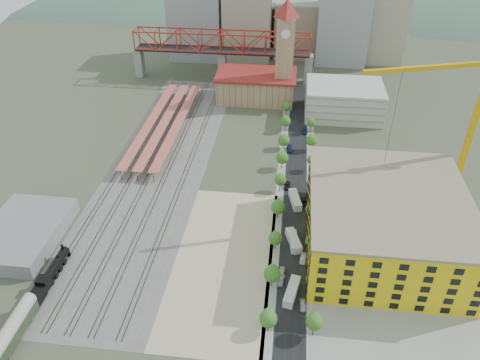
# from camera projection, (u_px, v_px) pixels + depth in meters

# --- Properties ---
(ground) EXTENTS (400.00, 400.00, 0.00)m
(ground) POSITION_uv_depth(u_px,v_px,m) (249.00, 197.00, 161.67)
(ground) COLOR #474C38
(ground) RESTS_ON ground
(ballast_strip) EXTENTS (36.00, 165.00, 0.06)m
(ballast_strip) POSITION_uv_depth(u_px,v_px,m) (160.00, 164.00, 179.60)
(ballast_strip) COLOR #605E59
(ballast_strip) RESTS_ON ground
(dirt_lot) EXTENTS (28.00, 67.00, 0.06)m
(dirt_lot) POSITION_uv_depth(u_px,v_px,m) (224.00, 260.00, 136.14)
(dirt_lot) COLOR tan
(dirt_lot) RESTS_ON ground
(street_asphalt) EXTENTS (12.00, 170.00, 0.06)m
(street_asphalt) POSITION_uv_depth(u_px,v_px,m) (296.00, 176.00, 172.41)
(street_asphalt) COLOR black
(street_asphalt) RESTS_ON ground
(sidewalk_west) EXTENTS (3.00, 170.00, 0.04)m
(sidewalk_west) POSITION_uv_depth(u_px,v_px,m) (281.00, 175.00, 172.96)
(sidewalk_west) COLOR gray
(sidewalk_west) RESTS_ON ground
(sidewalk_east) EXTENTS (3.00, 170.00, 0.04)m
(sidewalk_east) POSITION_uv_depth(u_px,v_px,m) (311.00, 177.00, 171.87)
(sidewalk_east) COLOR gray
(sidewalk_east) RESTS_ON ground
(construction_pad) EXTENTS (50.00, 90.00, 0.06)m
(construction_pad) POSITION_uv_depth(u_px,v_px,m) (390.00, 247.00, 140.75)
(construction_pad) COLOR gray
(construction_pad) RESTS_ON ground
(rail_tracks) EXTENTS (26.56, 160.00, 0.18)m
(rail_tracks) POSITION_uv_depth(u_px,v_px,m) (156.00, 163.00, 179.71)
(rail_tracks) COLOR #382B23
(rail_tracks) RESTS_ON ground
(platform_canopies) EXTENTS (16.00, 80.00, 4.12)m
(platform_canopies) POSITION_uv_depth(u_px,v_px,m) (165.00, 122.00, 200.49)
(platform_canopies) COLOR #D46651
(platform_canopies) RESTS_ON ground
(station_hall) EXTENTS (38.00, 24.00, 13.10)m
(station_hall) POSITION_uv_depth(u_px,v_px,m) (256.00, 86.00, 225.87)
(station_hall) COLOR tan
(station_hall) RESTS_ON ground
(clock_tower) EXTENTS (12.00, 12.00, 52.00)m
(clock_tower) POSITION_uv_depth(u_px,v_px,m) (285.00, 43.00, 210.60)
(clock_tower) COLOR tan
(clock_tower) RESTS_ON ground
(parking_garage) EXTENTS (34.00, 26.00, 14.00)m
(parking_garage) POSITION_uv_depth(u_px,v_px,m) (344.00, 100.00, 211.77)
(parking_garage) COLOR silver
(parking_garage) RESTS_ON ground
(truss_bridge) EXTENTS (94.00, 9.60, 25.60)m
(truss_bridge) POSITION_uv_depth(u_px,v_px,m) (222.00, 44.00, 239.94)
(truss_bridge) COLOR gray
(truss_bridge) RESTS_ON ground
(construction_building) EXTENTS (44.60, 50.60, 18.80)m
(construction_building) POSITION_uv_depth(u_px,v_px,m) (385.00, 222.00, 135.80)
(construction_building) COLOR #F0AB14
(construction_building) RESTS_ON ground
(warehouse) EXTENTS (22.00, 32.00, 5.00)m
(warehouse) POSITION_uv_depth(u_px,v_px,m) (23.00, 233.00, 142.11)
(warehouse) COLOR gray
(warehouse) RESTS_ON ground
(street_trees) EXTENTS (15.40, 124.40, 8.00)m
(street_trees) POSITION_uv_depth(u_px,v_px,m) (295.00, 192.00, 164.20)
(street_trees) COLOR #256C20
(street_trees) RESTS_ON ground
(skyline) EXTENTS (133.00, 46.00, 60.00)m
(skyline) POSITION_uv_depth(u_px,v_px,m) (288.00, 19.00, 265.22)
(skyline) COLOR #9EA0A3
(skyline) RESTS_ON ground
(distant_hills) EXTENTS (647.00, 264.00, 227.00)m
(distant_hills) POSITION_uv_depth(u_px,v_px,m) (329.00, 102.00, 415.60)
(distant_hills) COLOR #4C6B59
(distant_hills) RESTS_ON ground
(locomotive) EXTENTS (3.01, 23.22, 5.81)m
(locomotive) POSITION_uv_depth(u_px,v_px,m) (50.00, 275.00, 127.99)
(locomotive) COLOR black
(locomotive) RESTS_ON ground
(coach) EXTENTS (3.33, 19.35, 6.07)m
(coach) POSITION_uv_depth(u_px,v_px,m) (12.00, 331.00, 111.35)
(coach) COLOR #25391F
(coach) RESTS_ON ground
(tower_crane) EXTENTS (51.28, 18.22, 56.90)m
(tower_crane) POSITION_uv_depth(u_px,v_px,m) (468.00, 107.00, 140.13)
(tower_crane) COLOR #EBAE0F
(tower_crane) RESTS_ON ground
(site_trailer_a) EXTENTS (4.61, 10.24, 2.71)m
(site_trailer_a) POSITION_uv_depth(u_px,v_px,m) (292.00, 292.00, 124.18)
(site_trailer_a) COLOR silver
(site_trailer_a) RESTS_ON ground
(site_trailer_b) EXTENTS (3.23, 8.84, 2.37)m
(site_trailer_b) POSITION_uv_depth(u_px,v_px,m) (294.00, 242.00, 140.88)
(site_trailer_b) COLOR silver
(site_trailer_b) RESTS_ON ground
(site_trailer_c) EXTENTS (5.38, 10.03, 2.66)m
(site_trailer_c) POSITION_uv_depth(u_px,v_px,m) (294.00, 241.00, 141.05)
(site_trailer_c) COLOR silver
(site_trailer_c) RESTS_ON ground
(site_trailer_d) EXTENTS (4.81, 10.34, 2.74)m
(site_trailer_d) POSITION_uv_depth(u_px,v_px,m) (295.00, 200.00, 158.06)
(site_trailer_d) COLOR silver
(site_trailer_d) RESTS_ON ground
(car_0) EXTENTS (2.53, 4.69, 1.52)m
(car_0) POSITION_uv_depth(u_px,v_px,m) (281.00, 280.00, 128.34)
(car_0) COLOR #BABABA
(car_0) RESTS_ON ground
(car_1) EXTENTS (1.92, 4.30, 1.37)m
(car_1) POSITION_uv_depth(u_px,v_px,m) (282.00, 272.00, 130.94)
(car_1) COLOR gray
(car_1) RESTS_ON ground
(car_2) EXTENTS (2.31, 4.88, 1.35)m
(car_2) POSITION_uv_depth(u_px,v_px,m) (287.00, 185.00, 166.43)
(car_2) COLOR black
(car_2) RESTS_ON ground
(car_3) EXTENTS (2.55, 5.29, 1.48)m
(car_3) POSITION_uv_depth(u_px,v_px,m) (289.00, 149.00, 187.63)
(car_3) COLOR #1B254F
(car_3) RESTS_ON ground
(car_4) EXTENTS (1.98, 4.15, 1.37)m
(car_4) POSITION_uv_depth(u_px,v_px,m) (303.00, 305.00, 121.17)
(car_4) COLOR #BDBDBD
(car_4) RESTS_ON ground
(car_5) EXTENTS (2.25, 4.92, 1.57)m
(car_5) POSITION_uv_depth(u_px,v_px,m) (303.00, 258.00, 135.45)
(car_5) COLOR #9F9FA4
(car_5) RESTS_ON ground
(car_6) EXTENTS (2.74, 4.94, 1.31)m
(car_6) POSITION_uv_depth(u_px,v_px,m) (304.00, 202.00, 158.31)
(car_6) COLOR black
(car_6) RESTS_ON ground
(car_7) EXTENTS (2.40, 5.42, 1.55)m
(car_7) POSITION_uv_depth(u_px,v_px,m) (305.00, 131.00, 200.26)
(car_7) COLOR navy
(car_7) RESTS_ON ground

